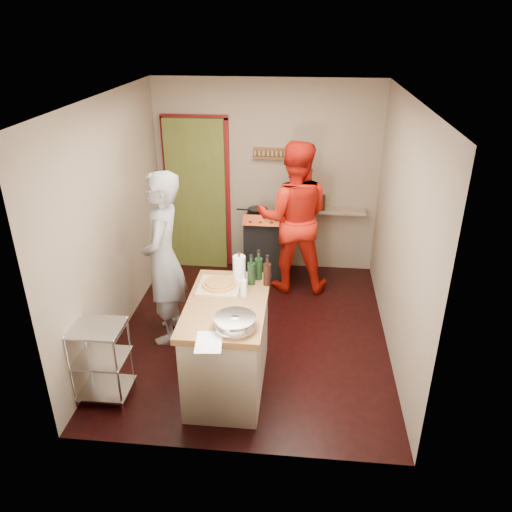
{
  "coord_description": "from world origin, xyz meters",
  "views": [
    {
      "loc": [
        0.51,
        -4.75,
        3.28
      ],
      "look_at": [
        0.03,
        0.0,
        0.98
      ],
      "focal_mm": 35.0,
      "sensor_mm": 36.0,
      "label": 1
    }
  ],
  "objects_px": {
    "island": "(228,342)",
    "person_stripe": "(163,259)",
    "stove": "(268,246)",
    "person_red": "(294,218)",
    "wire_shelving": "(101,359)"
  },
  "relations": [
    {
      "from": "island",
      "to": "person_red",
      "type": "height_order",
      "value": "person_red"
    },
    {
      "from": "stove",
      "to": "person_stripe",
      "type": "height_order",
      "value": "person_stripe"
    },
    {
      "from": "wire_shelving",
      "to": "person_red",
      "type": "distance_m",
      "value": 2.94
    },
    {
      "from": "wire_shelving",
      "to": "person_red",
      "type": "height_order",
      "value": "person_red"
    },
    {
      "from": "stove",
      "to": "island",
      "type": "relative_size",
      "value": 0.72
    },
    {
      "from": "wire_shelving",
      "to": "person_stripe",
      "type": "relative_size",
      "value": 0.42
    },
    {
      "from": "wire_shelving",
      "to": "person_red",
      "type": "bearing_deg",
      "value": 54.51
    },
    {
      "from": "person_red",
      "to": "island",
      "type": "bearing_deg",
      "value": 74.16
    },
    {
      "from": "island",
      "to": "stove",
      "type": "bearing_deg",
      "value": 85.3
    },
    {
      "from": "wire_shelving",
      "to": "person_stripe",
      "type": "height_order",
      "value": "person_stripe"
    },
    {
      "from": "wire_shelving",
      "to": "island",
      "type": "xyz_separation_m",
      "value": [
        1.14,
        0.3,
        0.05
      ]
    },
    {
      "from": "island",
      "to": "person_stripe",
      "type": "bearing_deg",
      "value": 136.3
    },
    {
      "from": "person_stripe",
      "to": "island",
      "type": "bearing_deg",
      "value": 40.7
    },
    {
      "from": "person_stripe",
      "to": "wire_shelving",
      "type": "bearing_deg",
      "value": -23.06
    },
    {
      "from": "stove",
      "to": "person_red",
      "type": "xyz_separation_m",
      "value": [
        0.35,
        -0.27,
        0.53
      ]
    }
  ]
}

